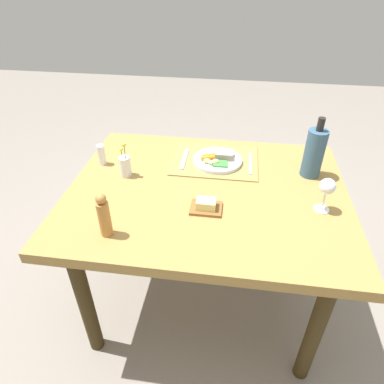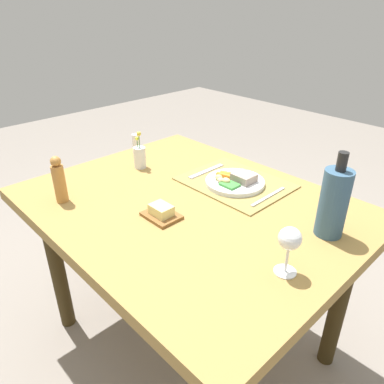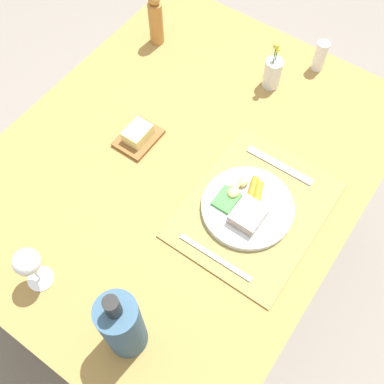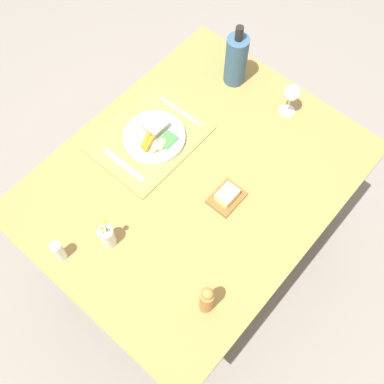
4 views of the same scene
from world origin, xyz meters
name	(u,v)px [view 2 (image 2 of 4)]	position (x,y,z in m)	size (l,w,h in m)	color
ground_plane	(190,339)	(0.00, 0.00, 0.00)	(8.00, 8.00, 0.00)	gray
dining_table	(190,223)	(0.00, 0.00, 0.66)	(1.25, 0.98, 0.76)	olive
placemat	(235,183)	(-0.01, -0.25, 0.76)	(0.43, 0.34, 0.01)	olive
dinner_plate	(235,181)	(-0.03, -0.23, 0.78)	(0.25, 0.25, 0.05)	silver
fork	(268,197)	(-0.19, -0.24, 0.77)	(0.01, 0.21, 0.01)	silver
knife	(206,171)	(0.14, -0.24, 0.77)	(0.02, 0.20, 0.01)	silver
salt_shaker	(136,144)	(0.54, -0.15, 0.81)	(0.04, 0.04, 0.10)	white
cooler_bottle	(334,202)	(-0.47, -0.19, 0.88)	(0.09, 0.09, 0.29)	#355671
flower_vase	(140,157)	(0.39, -0.06, 0.81)	(0.05, 0.05, 0.18)	silver
butter_dish	(161,213)	(-0.01, 0.15, 0.78)	(0.13, 0.10, 0.05)	brown
pepper_mill	(59,180)	(0.34, 0.35, 0.85)	(0.05, 0.05, 0.18)	#B47A39
wine_glass	(290,241)	(-0.48, 0.08, 0.87)	(0.07, 0.07, 0.15)	white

